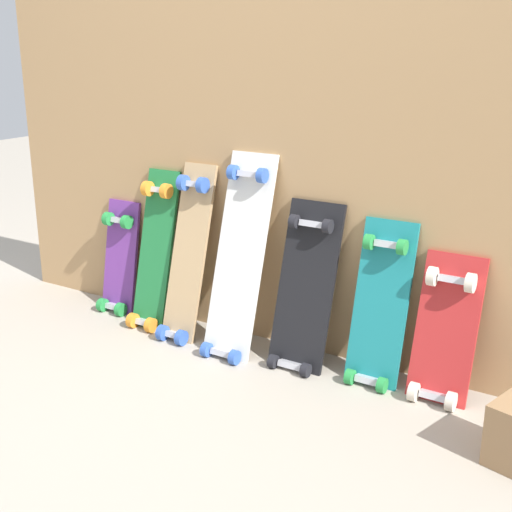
{
  "coord_description": "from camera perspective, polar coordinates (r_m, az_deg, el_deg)",
  "views": [
    {
      "loc": [
        1.38,
        -2.3,
        1.23
      ],
      "look_at": [
        0.0,
        -0.07,
        0.41
      ],
      "focal_mm": 48.61,
      "sensor_mm": 36.0,
      "label": 1
    }
  ],
  "objects": [
    {
      "name": "skateboard_purple",
      "position": [
        3.29,
        -11.19,
        -0.62
      ],
      "size": [
        0.18,
        0.17,
        0.58
      ],
      "color": "#6B338C",
      "rests_on": "ground"
    },
    {
      "name": "plywood_wall_panel",
      "position": [
        2.78,
        1.53,
        7.92
      ],
      "size": [
        2.81,
        0.04,
        1.54
      ],
      "primitive_type": "cube",
      "color": "tan",
      "rests_on": "ground"
    },
    {
      "name": "skateboard_black",
      "position": [
        2.69,
        3.98,
        -3.22
      ],
      "size": [
        0.23,
        0.25,
        0.71
      ],
      "color": "black",
      "rests_on": "ground"
    },
    {
      "name": "skateboard_white",
      "position": [
        2.78,
        -1.48,
        -0.69
      ],
      "size": [
        0.21,
        0.31,
        0.87
      ],
      "color": "silver",
      "rests_on": "ground"
    },
    {
      "name": "ground_plane",
      "position": [
        2.95,
        0.72,
        -7.2
      ],
      "size": [
        12.0,
        12.0,
        0.0
      ],
      "primitive_type": "plane",
      "color": "#A89E8E"
    },
    {
      "name": "skateboard_teal",
      "position": [
        2.6,
        10.09,
        -4.6
      ],
      "size": [
        0.2,
        0.22,
        0.67
      ],
      "color": "#197A7F",
      "rests_on": "ground"
    },
    {
      "name": "skateboard_green",
      "position": [
        3.09,
        -8.39,
        -0.06
      ],
      "size": [
        0.17,
        0.25,
        0.75
      ],
      "color": "#1E7238",
      "rests_on": "ground"
    },
    {
      "name": "skateboard_natural",
      "position": [
        2.95,
        -5.7,
        -0.35
      ],
      "size": [
        0.16,
        0.28,
        0.8
      ],
      "color": "tan",
      "rests_on": "ground"
    },
    {
      "name": "skateboard_red",
      "position": [
        2.54,
        15.22,
        -6.49
      ],
      "size": [
        0.22,
        0.22,
        0.58
      ],
      "color": "#B22626",
      "rests_on": "ground"
    }
  ]
}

